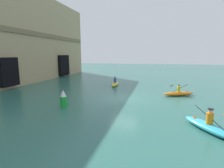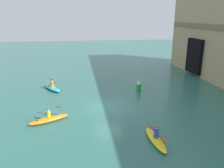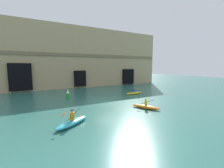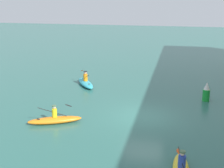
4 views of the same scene
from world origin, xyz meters
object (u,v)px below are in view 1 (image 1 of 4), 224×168
at_px(kayak_cyan, 209,126).
at_px(kayak_yellow, 115,84).
at_px(kayak_orange, 179,93).
at_px(marker_buoy, 63,99).

bearing_deg(kayak_cyan, kayak_yellow, 0.30).
distance_m(kayak_cyan, kayak_orange, 8.10).
bearing_deg(kayak_orange, marker_buoy, 9.26).
relative_size(kayak_cyan, marker_buoy, 2.34).
height_order(kayak_orange, marker_buoy, marker_buoy).
bearing_deg(kayak_cyan, marker_buoy, 45.93).
height_order(kayak_cyan, marker_buoy, marker_buoy).
distance_m(kayak_yellow, marker_buoy, 10.41).
xyz_separation_m(kayak_orange, marker_buoy, (-6.17, 8.99, 0.40)).
height_order(kayak_yellow, kayak_cyan, kayak_cyan).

